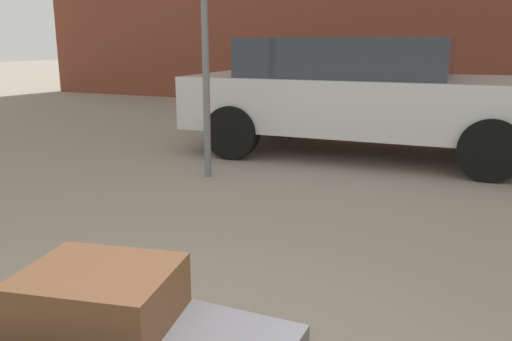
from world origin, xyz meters
TOP-DOWN VIEW (x-y plane):
  - suitcase_brown_front_right at (-0.13, 0.06)m, footprint 0.64×0.57m
  - parked_car at (-0.35, 5.14)m, footprint 4.37×2.06m
  - no_parking_sign at (-1.51, 3.34)m, footprint 0.50×0.09m

SIDE VIEW (x-z plane):
  - suitcase_brown_front_right at x=-0.13m, z-range 0.34..0.55m
  - parked_car at x=-0.35m, z-range 0.05..1.47m
  - no_parking_sign at x=-1.51m, z-range 0.29..2.78m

